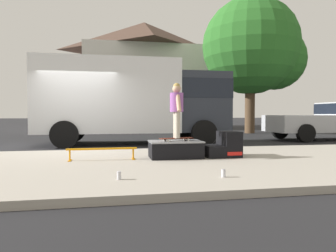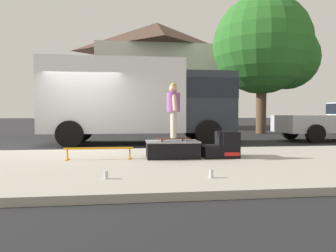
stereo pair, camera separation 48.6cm
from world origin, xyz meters
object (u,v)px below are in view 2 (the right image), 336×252
Objects in this scene: skater_kid at (173,106)px; street_tree_main at (267,48)px; grind_rail at (99,150)px; box_truck at (141,98)px; soda_can_b at (106,175)px; soda_can at (211,174)px; skate_box at (172,149)px; skateboard at (173,139)px; kicker_ramp at (222,146)px.

street_tree_main is at bearing 55.25° from skater_kid.
grind_rail is 1.21× the size of skater_kid.
box_truck reaches higher than grind_rail.
grind_rail is at bearing -179.84° from skater_kid.
skater_kid is 2.72m from soda_can_b.
soda_can is at bearing -4.36° from soda_can_b.
skater_kid is 0.16× the size of street_tree_main.
soda_can_b is (-1.32, -2.10, -0.14)m from skate_box.
street_tree_main reaches higher than skater_kid.
box_truck is at bearing 83.61° from soda_can_b.
skater_kid is 0.18× the size of box_truck.
street_tree_main reaches higher than soda_can.
street_tree_main reaches higher than soda_can_b.
soda_can is (0.29, -2.20, -1.12)m from skater_kid.
soda_can_b is at bearing -122.87° from skateboard.
soda_can is at bearing -82.80° from box_truck.
skateboard reaches higher than soda_can.
skateboard is (1.66, 0.00, 0.24)m from grind_rail.
kicker_ramp is at bearing 0.65° from grind_rail.
skateboard is 0.10× the size of street_tree_main.
kicker_ramp reaches higher than skate_box.
skateboard is at bearing 97.42° from soda_can.
skateboard is 2.25m from soda_can.
grind_rail is 2.10m from soda_can_b.
box_truck is (0.76, 6.77, 1.52)m from soda_can_b.
skate_box is at bearing 97.83° from soda_can.
soda_can_b is at bearing -124.42° from street_tree_main.
skater_kid is at bearing 0.00° from skateboard.
soda_can is at bearing -82.58° from skater_kid.
grind_rail is at bearing -178.88° from skate_box.
soda_can is at bearing -82.17° from skate_box.
skate_box is 2.49m from soda_can_b.
street_tree_main is (6.74, 9.67, 4.50)m from skate_box.
grind_rail is (-1.64, -0.03, -0.01)m from skate_box.
skater_kid is (0.00, 0.00, 0.74)m from skateboard.
skateboard is 6.39× the size of soda_can.
soda_can_b is at bearing 175.64° from soda_can.
grind_rail reaches higher than soda_can.
soda_can_b is (-2.49, -2.10, -0.18)m from kicker_ramp.
soda_can_b is at bearing -122.15° from skate_box.
soda_can is (-0.86, -2.23, -0.18)m from kicker_ramp.
kicker_ramp is at bearing 40.22° from soda_can_b.
street_tree_main reaches higher than box_truck.
soda_can is at bearing -48.49° from grind_rail.
skater_kid is at bearing -82.90° from box_truck.
skateboard is (-1.15, -0.03, 0.20)m from kicker_ramp.
skater_kid is 9.86× the size of soda_can.
street_tree_main reaches higher than grind_rail.
skater_kid is 9.86× the size of soda_can_b.
grind_rail is 1.68m from skateboard.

